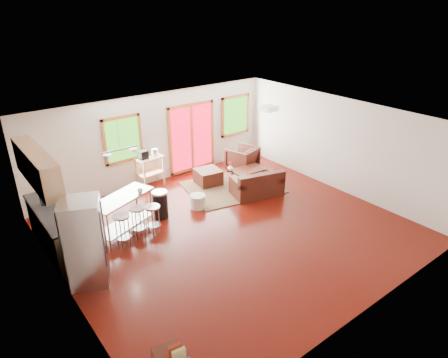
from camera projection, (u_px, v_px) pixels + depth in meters
floor at (232, 230)px, 9.40m from camera, size 7.50×7.00×0.02m
ceiling at (233, 122)px, 8.30m from camera, size 7.50×7.00×0.02m
back_wall at (155, 139)px, 11.38m from camera, size 7.50×0.02×2.60m
left_wall at (59, 236)px, 6.77m from camera, size 0.02×7.00×2.60m
right_wall at (339, 144)px, 10.94m from camera, size 0.02×7.00×2.60m
front_wall at (370, 253)px, 6.33m from camera, size 7.50×0.02×2.60m
window_left at (123, 139)px, 10.70m from camera, size 1.10×0.05×1.30m
french_doors at (192, 137)px, 12.09m from camera, size 1.60×0.05×2.10m
window_right at (235, 115)px, 12.87m from camera, size 1.10×0.05×1.30m
rug at (232, 187)px, 11.44m from camera, size 2.91×2.45×0.03m
loveseat at (257, 185)px, 10.93m from camera, size 1.50×1.08×0.72m
coffee_table at (248, 171)px, 11.70m from camera, size 1.01×0.64×0.39m
armchair at (242, 158)px, 12.42m from camera, size 1.00×0.97×0.84m
ottoman at (208, 177)px, 11.59m from camera, size 0.76×0.76×0.45m
pouf at (198, 201)px, 10.30m from camera, size 0.44×0.44×0.35m
vase at (230, 167)px, 11.53m from camera, size 0.18×0.18×0.29m
cabinets at (50, 211)px, 8.30m from camera, size 0.64×2.24×2.30m
refrigerator at (85, 243)px, 7.34m from camera, size 0.91×0.90×1.74m
island at (123, 209)px, 8.97m from camera, size 1.62×1.11×0.95m
cup at (140, 190)px, 9.00m from camera, size 0.13×0.11×0.12m
bar_stool_a at (122, 223)px, 8.54m from camera, size 0.40×0.40×0.77m
bar_stool_b at (138, 215)px, 8.90m from camera, size 0.36×0.36×0.75m
bar_stool_c at (153, 213)px, 9.04m from camera, size 0.37×0.37×0.70m
trash_can at (160, 204)px, 9.78m from camera, size 0.44×0.44×0.70m
kitchen_cart at (149, 161)px, 11.19m from camera, size 0.80×0.56×1.14m
ceiling_flush at (269, 108)px, 9.66m from camera, size 0.35×0.35×0.12m
pendant_light at (121, 154)px, 8.63m from camera, size 0.80×0.18×0.79m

